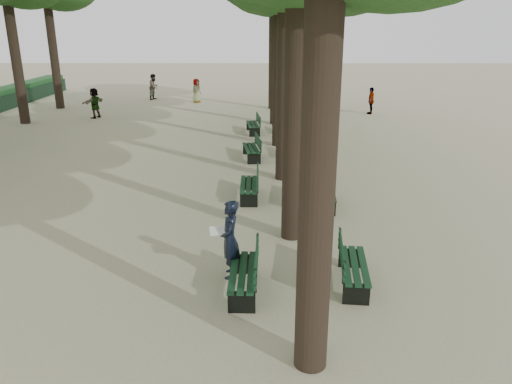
{
  "coord_description": "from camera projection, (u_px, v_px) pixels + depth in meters",
  "views": [
    {
      "loc": [
        0.68,
        -8.68,
        5.18
      ],
      "look_at": [
        0.6,
        3.0,
        1.2
      ],
      "focal_mm": 35.0,
      "sensor_mm": 36.0,
      "label": 1
    }
  ],
  "objects": [
    {
      "name": "bench_right_0",
      "position": [
        353.0,
        273.0,
        10.3
      ],
      "size": [
        0.75,
        1.85,
        0.92
      ],
      "color": "black",
      "rests_on": "ground"
    },
    {
      "name": "bench_left_1",
      "position": [
        249.0,
        190.0,
        15.4
      ],
      "size": [
        0.58,
        1.8,
        0.92
      ],
      "color": "black",
      "rests_on": "ground"
    },
    {
      "name": "man_with_map",
      "position": [
        230.0,
        239.0,
        10.48
      ],
      "size": [
        0.62,
        0.7,
        1.71
      ],
      "color": "black",
      "rests_on": "ground"
    },
    {
      "name": "bench_left_2",
      "position": [
        251.0,
        152.0,
        19.85
      ],
      "size": [
        0.81,
        1.86,
        0.92
      ],
      "color": "black",
      "rests_on": "ground"
    },
    {
      "name": "pedestrian_d",
      "position": [
        196.0,
        91.0,
        33.8
      ],
      "size": [
        0.68,
        0.83,
        1.59
      ],
      "primitive_type": "imported",
      "rotation": [
        0.0,
        0.0,
        1.01
      ],
      "color": "#262628",
      "rests_on": "ground"
    },
    {
      "name": "bench_right_1",
      "position": [
        325.0,
        197.0,
        14.74
      ],
      "size": [
        0.69,
        1.83,
        0.92
      ],
      "color": "black",
      "rests_on": "ground"
    },
    {
      "name": "bench_left_3",
      "position": [
        253.0,
        128.0,
        24.46
      ],
      "size": [
        0.76,
        1.85,
        0.92
      ],
      "color": "black",
      "rests_on": "ground"
    },
    {
      "name": "pedestrian_c",
      "position": [
        371.0,
        101.0,
        29.5
      ],
      "size": [
        0.59,
        0.97,
        1.57
      ],
      "primitive_type": "imported",
      "rotation": [
        0.0,
        0.0,
        4.38
      ],
      "color": "#262628",
      "rests_on": "ground"
    },
    {
      "name": "pedestrian_a",
      "position": [
        154.0,
        87.0,
        35.0
      ],
      "size": [
        0.62,
        0.93,
        1.77
      ],
      "primitive_type": "imported",
      "rotation": [
        0.0,
        0.0,
        1.23
      ],
      "color": "#262628",
      "rests_on": "ground"
    },
    {
      "name": "pedestrian_b",
      "position": [
        314.0,
        84.0,
        36.58
      ],
      "size": [
        0.98,
        1.09,
        1.74
      ],
      "primitive_type": "imported",
      "rotation": [
        0.0,
        0.0,
        4.02
      ],
      "color": "#262628",
      "rests_on": "ground"
    },
    {
      "name": "bench_right_3",
      "position": [
        300.0,
        129.0,
        24.19
      ],
      "size": [
        0.8,
        1.86,
        0.92
      ],
      "color": "black",
      "rests_on": "ground"
    },
    {
      "name": "bench_right_2",
      "position": [
        308.0,
        152.0,
        19.94
      ],
      "size": [
        0.75,
        1.85,
        0.92
      ],
      "color": "black",
      "rests_on": "ground"
    },
    {
      "name": "bench_left_0",
      "position": [
        243.0,
        280.0,
        10.03
      ],
      "size": [
        0.6,
        1.81,
        0.92
      ],
      "color": "black",
      "rests_on": "ground"
    },
    {
      "name": "pedestrian_e",
      "position": [
        95.0,
        103.0,
        28.26
      ],
      "size": [
        1.0,
        1.55,
        1.69
      ],
      "primitive_type": "imported",
      "rotation": [
        0.0,
        0.0,
        4.25
      ],
      "color": "#262628",
      "rests_on": "ground"
    },
    {
      "name": "ground",
      "position": [
        225.0,
        298.0,
        9.89
      ],
      "size": [
        120.0,
        120.0,
        0.0
      ],
      "primitive_type": "plane",
      "color": "tan",
      "rests_on": "ground"
    }
  ]
}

